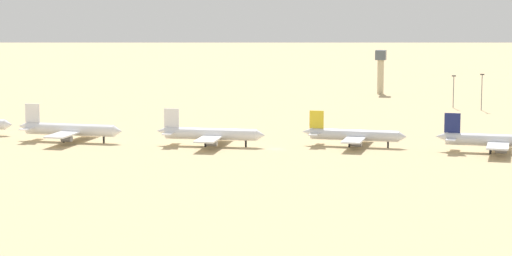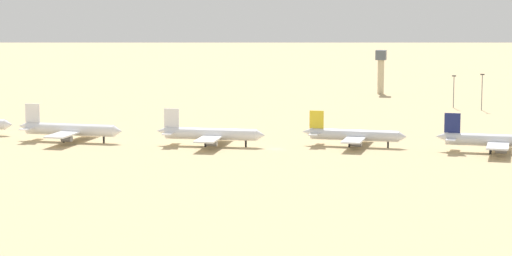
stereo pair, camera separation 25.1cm
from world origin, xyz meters
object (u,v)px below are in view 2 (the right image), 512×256
Objects in this scene: parked_jet_white_2 at (69,130)px; light_pole_west at (482,89)px; parked_jet_yellow_4 at (353,135)px; parked_jet_white_3 at (210,134)px; parked_jet_navy_5 at (494,140)px; control_tower at (381,68)px; light_pole_east at (454,89)px.

parked_jet_white_2 is 2.45× the size of light_pole_west.
parked_jet_white_3 is at bearing -166.88° from parked_jet_yellow_4.
parked_jet_navy_5 is (45.60, -3.51, 0.25)m from parked_jet_yellow_4.
control_tower reaches higher than parked_jet_white_2.
parked_jet_white_2 is at bearing -114.80° from control_tower.
control_tower is (86.16, 186.44, 8.90)m from parked_jet_white_2.
control_tower is 78.47m from light_pole_west.
parked_jet_navy_5 is at bearing -2.99° from parked_jet_yellow_4.
parked_jet_yellow_4 is at bearing -86.71° from control_tower.
parked_jet_white_3 is at bearing -119.49° from light_pole_east.
parked_jet_navy_5 is 187.66m from control_tower.
light_pole_east is at bearing -54.81° from control_tower.
control_tower is (-55.70, 178.98, 9.00)m from parked_jet_navy_5.
parked_jet_white_2 is 96.88m from parked_jet_yellow_4.
parked_jet_navy_5 is at bearing -81.88° from light_pole_east.
light_pole_east is at bearing 48.25° from parked_jet_white_2.
light_pole_east is (123.96, 132.83, 4.17)m from parked_jet_white_2.
parked_jet_yellow_4 is 45.74m from parked_jet_navy_5.
parked_jet_white_2 is at bearing -172.09° from parked_jet_yellow_4.
control_tower reaches higher than parked_jet_yellow_4.
parked_jet_white_2 is 181.74m from light_pole_east.
light_pole_west is at bearing 94.34° from parked_jet_navy_5.
light_pole_west is at bearing -28.96° from light_pole_east.
light_pole_west is (86.60, 124.80, 5.04)m from parked_jet_white_3.
control_tower is at bearing 125.19° from light_pole_east.
parked_jet_white_3 is (49.56, 1.29, -0.14)m from parked_jet_white_2.
light_pole_west is at bearing 44.07° from parked_jet_white_2.
parked_jet_yellow_4 is 121.95m from light_pole_west.
control_tower is 1.38× the size of light_pole_west.
parked_jet_white_3 is 1.06× the size of parked_jet_yellow_4.
light_pole_east reaches higher than parked_jet_white_3.
light_pole_west reaches higher than parked_jet_white_2.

